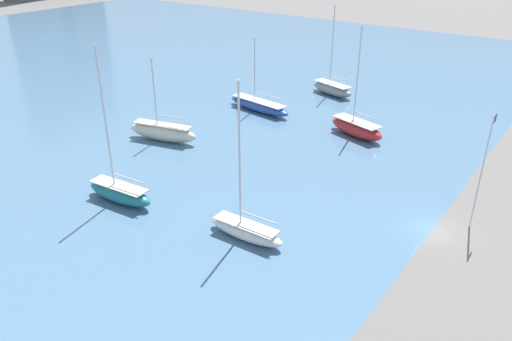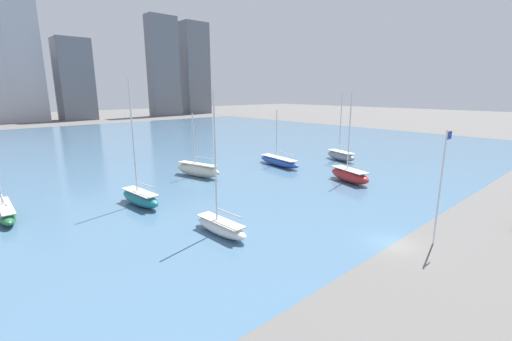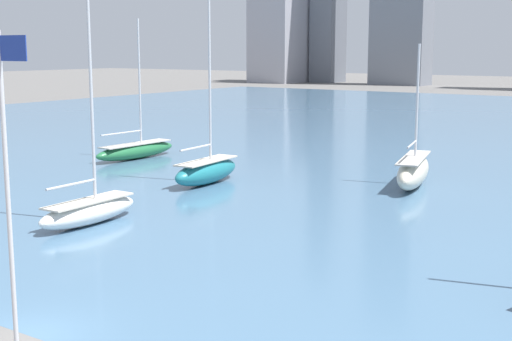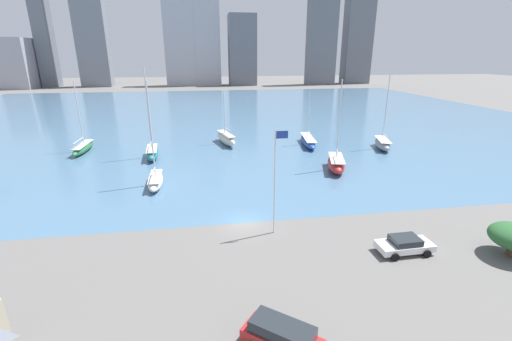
{
  "view_description": "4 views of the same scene",
  "coord_description": "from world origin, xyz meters",
  "px_view_note": "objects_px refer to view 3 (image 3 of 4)",
  "views": [
    {
      "loc": [
        -38.66,
        -9.11,
        24.02
      ],
      "look_at": [
        -2.15,
        17.39,
        1.71
      ],
      "focal_mm": 35.0,
      "sensor_mm": 36.0,
      "label": 1
    },
    {
      "loc": [
        -28.9,
        -12.95,
        13.69
      ],
      "look_at": [
        -4.55,
        13.74,
        5.26
      ],
      "focal_mm": 24.0,
      "sensor_mm": 36.0,
      "label": 2
    },
    {
      "loc": [
        19.85,
        -15.07,
        9.94
      ],
      "look_at": [
        3.65,
        8.79,
        4.99
      ],
      "focal_mm": 50.0,
      "sensor_mm": 36.0,
      "label": 3
    },
    {
      "loc": [
        -3.85,
        -32.12,
        16.88
      ],
      "look_at": [
        2.83,
        9.71,
        2.43
      ],
      "focal_mm": 24.0,
      "sensor_mm": 36.0,
      "label": 4
    }
  ],
  "objects_px": {
    "flag_pole": "(9,198)",
    "sailboat_cream": "(413,171)",
    "sailboat_white": "(89,209)",
    "sailboat_teal": "(207,170)",
    "sailboat_green": "(136,150)"
  },
  "relations": [
    {
      "from": "sailboat_teal",
      "to": "sailboat_white",
      "type": "bearing_deg",
      "value": -86.17
    },
    {
      "from": "sailboat_white",
      "to": "sailboat_cream",
      "type": "distance_m",
      "value": 23.85
    },
    {
      "from": "flag_pole",
      "to": "sailboat_white",
      "type": "bearing_deg",
      "value": 131.31
    },
    {
      "from": "flag_pole",
      "to": "sailboat_teal",
      "type": "relative_size",
      "value": 0.7
    },
    {
      "from": "flag_pole",
      "to": "sailboat_cream",
      "type": "relative_size",
      "value": 1.02
    },
    {
      "from": "sailboat_white",
      "to": "sailboat_cream",
      "type": "height_order",
      "value": "sailboat_white"
    },
    {
      "from": "flag_pole",
      "to": "sailboat_white",
      "type": "relative_size",
      "value": 0.76
    },
    {
      "from": "sailboat_cream",
      "to": "sailboat_green",
      "type": "bearing_deg",
      "value": 169.58
    },
    {
      "from": "flag_pole",
      "to": "sailboat_cream",
      "type": "xyz_separation_m",
      "value": [
        -2.06,
        36.07,
        -4.55
      ]
    },
    {
      "from": "flag_pole",
      "to": "sailboat_cream",
      "type": "height_order",
      "value": "flag_pole"
    },
    {
      "from": "sailboat_white",
      "to": "sailboat_teal",
      "type": "relative_size",
      "value": 0.91
    },
    {
      "from": "sailboat_green",
      "to": "sailboat_teal",
      "type": "distance_m",
      "value": 14.2
    },
    {
      "from": "sailboat_green",
      "to": "sailboat_teal",
      "type": "bearing_deg",
      "value": -23.22
    },
    {
      "from": "flag_pole",
      "to": "sailboat_teal",
      "type": "xyz_separation_m",
      "value": [
        -15.22,
        28.51,
        -4.67
      ]
    },
    {
      "from": "flag_pole",
      "to": "sailboat_green",
      "type": "relative_size",
      "value": 0.83
    }
  ]
}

